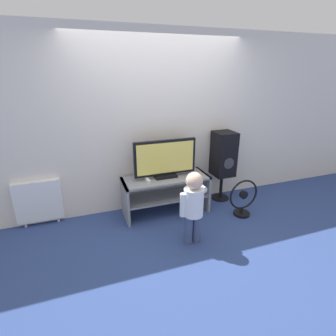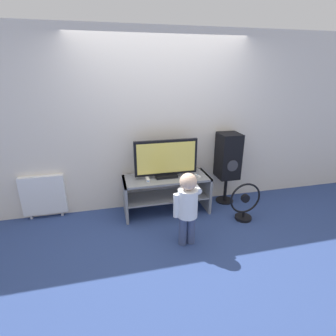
{
  "view_description": "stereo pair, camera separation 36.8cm",
  "coord_description": "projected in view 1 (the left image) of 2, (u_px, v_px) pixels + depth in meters",
  "views": [
    {
      "loc": [
        -1.16,
        -3.11,
        2.04
      ],
      "look_at": [
        0.0,
        0.15,
        0.75
      ],
      "focal_mm": 28.0,
      "sensor_mm": 36.0,
      "label": 1
    },
    {
      "loc": [
        -0.81,
        -3.21,
        2.04
      ],
      "look_at": [
        0.0,
        0.15,
        0.75
      ],
      "focal_mm": 28.0,
      "sensor_mm": 36.0,
      "label": 2
    }
  ],
  "objects": [
    {
      "name": "floor_fan",
      "position": [
        243.0,
        200.0,
        3.85
      ],
      "size": [
        0.46,
        0.24,
        0.57
      ],
      "color": "black",
      "rests_on": "ground_plane"
    },
    {
      "name": "radiator",
      "position": [
        39.0,
        202.0,
        3.59
      ],
      "size": [
        0.6,
        0.08,
        0.65
      ],
      "color": "white",
      "rests_on": "ground_plane"
    },
    {
      "name": "child",
      "position": [
        193.0,
        202.0,
        3.14
      ],
      "size": [
        0.36,
        0.52,
        0.94
      ],
      "color": "#3F4C72",
      "rests_on": "ground_plane"
    },
    {
      "name": "wall_back",
      "position": [
        158.0,
        124.0,
        3.87
      ],
      "size": [
        10.0,
        0.06,
        2.6
      ],
      "color": "silver",
      "rests_on": "ground_plane"
    },
    {
      "name": "game_console",
      "position": [
        147.0,
        180.0,
        3.7
      ],
      "size": [
        0.05,
        0.18,
        0.04
      ],
      "color": "white",
      "rests_on": "tv_stand"
    },
    {
      "name": "remote_primary",
      "position": [
        196.0,
        175.0,
        3.91
      ],
      "size": [
        0.08,
        0.13,
        0.03
      ],
      "color": "white",
      "rests_on": "tv_stand"
    },
    {
      "name": "ground_plane",
      "position": [
        171.0,
        219.0,
        3.82
      ],
      "size": [
        16.0,
        16.0,
        0.0
      ],
      "primitive_type": "plane",
      "color": "navy"
    },
    {
      "name": "tv_stand",
      "position": [
        166.0,
        189.0,
        3.91
      ],
      "size": [
        1.27,
        0.49,
        0.57
      ],
      "color": "gray",
      "rests_on": "ground_plane"
    },
    {
      "name": "speaker_tower",
      "position": [
        223.0,
        155.0,
        4.18
      ],
      "size": [
        0.32,
        0.35,
        1.14
      ],
      "color": "black",
      "rests_on": "ground_plane"
    },
    {
      "name": "television",
      "position": [
        165.0,
        159.0,
        3.76
      ],
      "size": [
        0.92,
        0.2,
        0.56
      ],
      "color": "black",
      "rests_on": "tv_stand"
    }
  ]
}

